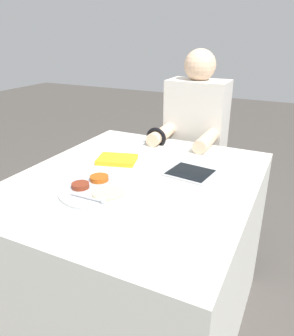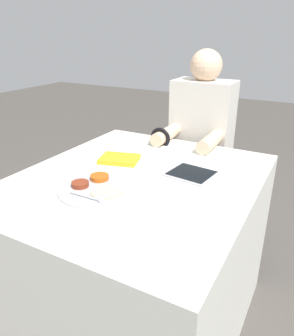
{
  "view_description": "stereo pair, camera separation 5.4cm",
  "coord_description": "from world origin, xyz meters",
  "px_view_note": "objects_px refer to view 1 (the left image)",
  "views": [
    {
      "loc": [
        0.57,
        -1.06,
        1.32
      ],
      "look_at": [
        0.06,
        -0.02,
        0.84
      ],
      "focal_mm": 35.0,
      "sensor_mm": 36.0,
      "label": 1
    },
    {
      "loc": [
        0.62,
        -1.03,
        1.32
      ],
      "look_at": [
        0.06,
        -0.02,
        0.84
      ],
      "focal_mm": 35.0,
      "sensor_mm": 36.0,
      "label": 2
    }
  ],
  "objects_px": {
    "thali_tray": "(98,189)",
    "red_notebook": "(117,160)",
    "tablet_device": "(190,173)",
    "person_diner": "(194,164)"
  },
  "relations": [
    {
      "from": "thali_tray",
      "to": "tablet_device",
      "type": "bearing_deg",
      "value": 49.79
    },
    {
      "from": "thali_tray",
      "to": "person_diner",
      "type": "distance_m",
      "value": 0.89
    },
    {
      "from": "thali_tray",
      "to": "tablet_device",
      "type": "relative_size",
      "value": 1.42
    },
    {
      "from": "thali_tray",
      "to": "red_notebook",
      "type": "bearing_deg",
      "value": 107.24
    },
    {
      "from": "thali_tray",
      "to": "person_diner",
      "type": "relative_size",
      "value": 0.23
    },
    {
      "from": "red_notebook",
      "to": "tablet_device",
      "type": "relative_size",
      "value": 0.96
    },
    {
      "from": "tablet_device",
      "to": "person_diner",
      "type": "height_order",
      "value": "person_diner"
    },
    {
      "from": "person_diner",
      "to": "tablet_device",
      "type": "bearing_deg",
      "value": -73.79
    },
    {
      "from": "red_notebook",
      "to": "person_diner",
      "type": "bearing_deg",
      "value": 72.66
    },
    {
      "from": "tablet_device",
      "to": "red_notebook",
      "type": "bearing_deg",
      "value": -177.43
    }
  ]
}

